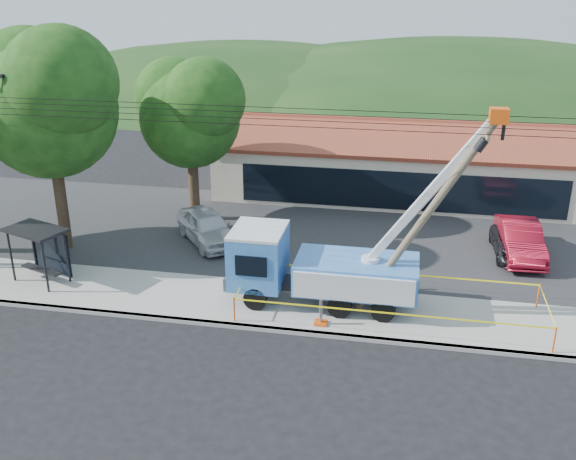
# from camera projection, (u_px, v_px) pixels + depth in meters

# --- Properties ---
(ground) EXTENTS (120.00, 120.00, 0.00)m
(ground) POSITION_uv_depth(u_px,v_px,m) (268.00, 362.00, 22.50)
(ground) COLOR black
(ground) RESTS_ON ground
(curb) EXTENTS (60.00, 0.25, 0.15)m
(curb) POSITION_uv_depth(u_px,v_px,m) (280.00, 330.00, 24.39)
(curb) COLOR gray
(curb) RESTS_ON ground
(sidewalk) EXTENTS (60.00, 4.00, 0.15)m
(sidewalk) POSITION_uv_depth(u_px,v_px,m) (289.00, 307.00, 26.12)
(sidewalk) COLOR gray
(sidewalk) RESTS_ON ground
(parking_lot) EXTENTS (60.00, 12.00, 0.10)m
(parking_lot) POSITION_uv_depth(u_px,v_px,m) (318.00, 235.00, 33.43)
(parking_lot) COLOR #28282B
(parking_lot) RESTS_ON ground
(strip_mall) EXTENTS (22.50, 8.53, 4.67)m
(strip_mall) POSITION_uv_depth(u_px,v_px,m) (402.00, 164.00, 39.33)
(strip_mall) COLOR beige
(strip_mall) RESTS_ON ground
(tree_west_near) EXTENTS (7.56, 6.72, 10.80)m
(tree_west_near) POSITION_uv_depth(u_px,v_px,m) (47.00, 96.00, 29.13)
(tree_west_near) COLOR #332316
(tree_west_near) RESTS_ON ground
(tree_lot) EXTENTS (6.30, 5.60, 8.94)m
(tree_lot) POSITION_uv_depth(u_px,v_px,m) (189.00, 108.00, 33.30)
(tree_lot) COLOR #332316
(tree_lot) RESTS_ON ground
(hill_west) EXTENTS (78.40, 56.00, 28.00)m
(hill_west) POSITION_uv_depth(u_px,v_px,m) (245.00, 91.00, 75.32)
(hill_west) COLOR #123312
(hill_west) RESTS_ON ground
(hill_center) EXTENTS (89.60, 64.00, 32.00)m
(hill_center) POSITION_uv_depth(u_px,v_px,m) (464.00, 98.00, 70.93)
(hill_center) COLOR #123312
(hill_center) RESTS_ON ground
(utility_truck) EXTENTS (10.20, 4.07, 8.23)m
(utility_truck) POSITION_uv_depth(u_px,v_px,m) (317.00, 266.00, 25.80)
(utility_truck) COLOR black
(utility_truck) RESTS_ON ground
(leaning_pole) EXTENTS (4.81, 1.65, 8.12)m
(leaning_pole) POSITION_uv_depth(u_px,v_px,m) (430.00, 210.00, 23.77)
(leaning_pole) COLOR brown
(leaning_pole) RESTS_ON ground
(bus_shelter) EXTENTS (2.93, 2.33, 2.46)m
(bus_shelter) POSITION_uv_depth(u_px,v_px,m) (40.00, 242.00, 27.65)
(bus_shelter) COLOR black
(bus_shelter) RESTS_ON ground
(caution_tape) EXTENTS (11.77, 3.51, 1.01)m
(caution_tape) POSITION_uv_depth(u_px,v_px,m) (390.00, 297.00, 25.15)
(caution_tape) COLOR #F6510D
(caution_tape) RESTS_ON ground
(car_silver) EXTENTS (4.50, 4.98, 1.64)m
(car_silver) POSITION_uv_depth(u_px,v_px,m) (208.00, 244.00, 32.44)
(car_silver) COLOR silver
(car_silver) RESTS_ON ground
(car_red) EXTENTS (1.96, 5.10, 1.66)m
(car_red) POSITION_uv_depth(u_px,v_px,m) (517.00, 257.00, 30.87)
(car_red) COLOR maroon
(car_red) RESTS_ON ground
(car_dark) EXTENTS (2.12, 4.42, 1.22)m
(car_dark) POSITION_uv_depth(u_px,v_px,m) (514.00, 258.00, 30.80)
(car_dark) COLOR black
(car_dark) RESTS_ON ground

